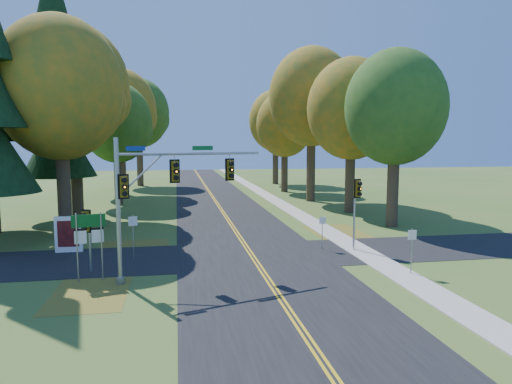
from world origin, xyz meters
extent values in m
plane|color=#365B20|center=(0.00, 0.00, 0.00)|extent=(160.00, 160.00, 0.00)
cube|color=black|center=(0.00, 0.00, 0.01)|extent=(8.00, 160.00, 0.02)
cube|color=black|center=(0.00, 2.00, 0.01)|extent=(60.00, 6.00, 0.02)
cube|color=gold|center=(-0.10, 0.00, 0.03)|extent=(0.10, 160.00, 0.01)
cube|color=gold|center=(0.10, 0.00, 0.03)|extent=(0.10, 160.00, 0.01)
cube|color=#9E998E|center=(6.20, 0.00, 0.03)|extent=(1.60, 160.00, 0.06)
cube|color=brown|center=(-6.50, 4.00, 0.01)|extent=(4.00, 6.00, 0.00)
cube|color=brown|center=(6.80, 6.00, 0.01)|extent=(3.50, 8.00, 0.00)
cube|color=brown|center=(-7.50, -3.00, 0.01)|extent=(3.00, 5.00, 0.00)
cylinder|color=#38281C|center=(-11.20, 9.30, 3.38)|extent=(0.86, 0.86, 6.75)
ellipsoid|color=#B97018|center=(-11.20, 9.30, 9.55)|extent=(8.00, 8.00, 9.20)
sphere|color=#B97018|center=(-9.60, 10.50, 8.75)|extent=(4.80, 4.80, 4.80)
sphere|color=#B97018|center=(-12.60, 8.50, 10.35)|extent=(4.40, 4.40, 4.40)
cylinder|color=#38281C|center=(11.50, 8.70, 3.04)|extent=(0.83, 0.83, 6.08)
ellipsoid|color=#416820|center=(11.50, 8.70, 8.60)|extent=(7.20, 7.20, 8.28)
sphere|color=#416820|center=(12.94, 9.78, 7.88)|extent=(4.32, 4.32, 4.32)
sphere|color=#416820|center=(10.24, 7.98, 9.32)|extent=(3.96, 3.96, 3.96)
cylinder|color=#38281C|center=(-11.80, 16.20, 3.71)|extent=(0.89, 0.89, 7.42)
ellipsoid|color=#B97018|center=(-11.80, 16.20, 10.43)|extent=(8.60, 8.60, 9.89)
sphere|color=#B97018|center=(-10.08, 17.49, 9.57)|extent=(5.16, 5.16, 5.16)
sphere|color=#B97018|center=(-13.30, 15.34, 11.29)|extent=(4.73, 4.73, 4.73)
cylinder|color=#38281C|center=(10.90, 15.50, 3.15)|extent=(0.84, 0.84, 6.30)
ellipsoid|color=#B97018|center=(10.90, 15.50, 8.96)|extent=(7.60, 7.60, 8.74)
sphere|color=#B97018|center=(12.42, 16.64, 8.20)|extent=(4.56, 4.56, 4.56)
sphere|color=#B97018|center=(9.57, 14.74, 9.72)|extent=(4.18, 4.18, 4.18)
cylinder|color=#38281C|center=(-9.60, 24.40, 2.81)|extent=(0.81, 0.81, 5.62)
ellipsoid|color=#416820|center=(-9.60, 24.40, 8.00)|extent=(6.80, 6.80, 7.82)
sphere|color=#416820|center=(-8.24, 25.42, 7.33)|extent=(4.08, 4.08, 4.08)
sphere|color=#416820|center=(-10.79, 23.72, 8.69)|extent=(3.74, 3.74, 3.74)
cylinder|color=#38281C|center=(9.80, 23.60, 3.83)|extent=(0.90, 0.90, 7.65)
ellipsoid|color=#B97018|center=(9.80, 23.60, 10.73)|extent=(8.80, 8.80, 10.12)
sphere|color=#B97018|center=(11.56, 24.92, 9.85)|extent=(5.28, 5.28, 5.28)
sphere|color=#B97018|center=(8.26, 22.72, 11.61)|extent=(4.84, 4.84, 4.84)
cylinder|color=#38281C|center=(-10.20, 33.10, 3.49)|extent=(0.87, 0.87, 6.98)
ellipsoid|color=#B97018|center=(-10.20, 33.10, 9.85)|extent=(8.20, 8.20, 9.43)
sphere|color=#B97018|center=(-8.56, 34.33, 9.03)|extent=(4.92, 4.92, 4.92)
sphere|color=#B97018|center=(-11.63, 32.28, 10.67)|extent=(4.51, 4.51, 4.51)
cylinder|color=#38281C|center=(9.20, 32.80, 2.93)|extent=(0.82, 0.82, 5.85)
ellipsoid|color=#B97018|center=(9.20, 32.80, 8.30)|extent=(7.00, 7.00, 8.05)
sphere|color=#B97018|center=(10.60, 33.85, 7.60)|extent=(4.20, 4.20, 4.20)
sphere|color=#B97018|center=(7.97, 32.10, 9.00)|extent=(3.85, 3.85, 3.85)
cylinder|color=#38281C|center=(-9.00, 44.00, 3.60)|extent=(0.88, 0.88, 7.20)
ellipsoid|color=#416820|center=(-9.00, 44.00, 10.14)|extent=(8.40, 8.40, 9.66)
sphere|color=#416820|center=(-7.32, 45.26, 9.30)|extent=(5.04, 5.04, 5.04)
sphere|color=#416820|center=(-10.47, 43.16, 10.98)|extent=(4.62, 4.62, 4.62)
cylinder|color=#38281C|center=(10.40, 43.50, 3.26)|extent=(0.85, 0.85, 6.53)
ellipsoid|color=#B97018|center=(10.40, 43.50, 9.26)|extent=(7.80, 7.80, 8.97)
sphere|color=#B97018|center=(11.96, 44.67, 8.47)|extent=(4.68, 4.68, 4.68)
sphere|color=#B97018|center=(9.04, 42.72, 10.04)|extent=(4.29, 4.29, 4.29)
cylinder|color=#38281C|center=(-13.00, 16.00, 1.71)|extent=(0.50, 0.50, 3.42)
cone|color=black|center=(-13.00, 16.00, 6.15)|extent=(5.60, 5.60, 5.45)
cone|color=black|center=(-13.00, 16.00, 10.04)|extent=(4.57, 4.57, 5.45)
cone|color=black|center=(-13.00, 16.00, 13.94)|extent=(3.55, 3.55, 5.45)
cylinder|color=#979AA0|center=(-6.43, -2.00, 3.16)|extent=(0.20, 0.20, 6.32)
cylinder|color=#979AA0|center=(-6.43, -2.00, 0.14)|extent=(0.40, 0.40, 0.27)
cylinder|color=#979AA0|center=(-3.20, -0.96, 5.60)|extent=(6.49, 2.18, 0.13)
cylinder|color=#979AA0|center=(-5.48, -1.69, 4.69)|extent=(1.97, 0.70, 1.87)
cylinder|color=#979AA0|center=(-4.02, -1.23, 5.43)|extent=(0.04, 0.04, 0.33)
cube|color=#72590C|center=(-4.02, -1.23, 4.82)|extent=(0.37, 0.35, 0.90)
cube|color=black|center=(-4.02, -1.23, 4.82)|extent=(0.46, 0.17, 1.07)
sphere|color=orange|center=(-3.96, -1.42, 4.82)|extent=(0.16, 0.16, 0.16)
cylinder|color=black|center=(-3.96, -1.42, 5.11)|extent=(0.25, 0.20, 0.22)
cylinder|color=black|center=(-3.96, -1.42, 4.82)|extent=(0.25, 0.20, 0.22)
cylinder|color=black|center=(-3.96, -1.42, 4.53)|extent=(0.25, 0.20, 0.22)
cylinder|color=#979AA0|center=(-1.44, -0.40, 5.43)|extent=(0.04, 0.04, 0.33)
cube|color=#72590C|center=(-1.44, -0.40, 4.82)|extent=(0.37, 0.35, 0.90)
cube|color=black|center=(-1.44, -0.40, 4.82)|extent=(0.46, 0.17, 1.07)
sphere|color=orange|center=(-1.38, -0.60, 4.82)|extent=(0.16, 0.16, 0.16)
cylinder|color=black|center=(-1.38, -0.60, 5.11)|extent=(0.25, 0.20, 0.22)
cylinder|color=black|center=(-1.38, -0.60, 4.82)|extent=(0.25, 0.20, 0.22)
cylinder|color=black|center=(-1.38, -0.60, 4.53)|extent=(0.25, 0.20, 0.22)
cube|color=#72590C|center=(-6.17, -2.06, 4.24)|extent=(0.37, 0.35, 0.90)
cube|color=black|center=(-6.17, -2.06, 4.24)|extent=(0.46, 0.17, 1.07)
sphere|color=orange|center=(-6.11, -2.25, 4.24)|extent=(0.16, 0.16, 0.16)
cylinder|color=black|center=(-6.11, -2.25, 4.53)|extent=(0.25, 0.20, 0.22)
cylinder|color=black|center=(-6.11, -2.25, 4.24)|extent=(0.25, 0.20, 0.22)
cylinder|color=black|center=(-6.11, -2.25, 3.95)|extent=(0.25, 0.20, 0.22)
cube|color=navy|center=(-5.65, -1.75, 5.85)|extent=(0.78, 0.28, 0.20)
cube|color=#0C5926|center=(-2.73, -0.81, 5.85)|extent=(0.96, 0.34, 0.20)
cylinder|color=#9CA1A5|center=(5.90, 2.09, 2.00)|extent=(0.11, 0.11, 4.01)
cube|color=#72590C|center=(5.97, 1.90, 3.55)|extent=(0.38, 0.36, 0.91)
cube|color=black|center=(5.97, 1.90, 3.55)|extent=(0.46, 0.18, 1.07)
sphere|color=orange|center=(6.03, 1.70, 3.55)|extent=(0.16, 0.16, 0.16)
cylinder|color=black|center=(6.03, 1.70, 3.84)|extent=(0.25, 0.21, 0.22)
cylinder|color=black|center=(6.03, 1.70, 3.55)|extent=(0.25, 0.21, 0.22)
cylinder|color=black|center=(6.03, 1.70, 3.26)|extent=(0.25, 0.21, 0.22)
cylinder|color=gray|center=(-8.00, 0.00, 1.48)|extent=(0.11, 0.11, 2.95)
cube|color=#72590C|center=(-8.08, -0.19, 2.49)|extent=(0.40, 0.38, 0.92)
cube|color=black|center=(-8.08, -0.19, 2.49)|extent=(0.45, 0.21, 1.09)
sphere|color=orange|center=(-8.16, -0.38, 2.49)|extent=(0.17, 0.17, 0.17)
cylinder|color=black|center=(-8.16, -0.38, 2.79)|extent=(0.26, 0.22, 0.22)
cylinder|color=black|center=(-8.16, -0.38, 2.49)|extent=(0.26, 0.22, 0.22)
cylinder|color=black|center=(-8.16, -0.38, 2.20)|extent=(0.26, 0.22, 0.22)
cylinder|color=gray|center=(-8.26, -1.52, 1.53)|extent=(0.06, 0.06, 3.06)
cylinder|color=gray|center=(-7.27, -1.26, 1.53)|extent=(0.06, 0.06, 3.06)
cube|color=#0B501B|center=(-7.77, -1.36, 2.70)|extent=(1.39, 0.40, 0.56)
cube|color=silver|center=(-7.77, -1.36, 2.70)|extent=(1.18, 0.32, 0.08)
cube|color=silver|center=(-8.12, -1.45, 1.99)|extent=(0.50, 0.17, 0.56)
cube|color=black|center=(-8.12, -1.45, 2.32)|extent=(0.49, 0.13, 0.10)
cube|color=silver|center=(-7.43, -1.27, 1.99)|extent=(0.50, 0.17, 0.56)
cube|color=black|center=(-7.43, -1.27, 2.32)|extent=(0.49, 0.13, 0.10)
cube|color=white|center=(-9.93, 4.39, 1.01)|extent=(1.46, 0.23, 2.02)
cube|color=maroon|center=(-9.93, 4.28, 1.07)|extent=(1.12, 0.04, 1.46)
cube|color=white|center=(-10.49, 4.40, 0.17)|extent=(0.09, 0.09, 0.34)
cube|color=white|center=(-9.37, 4.38, 0.17)|extent=(0.09, 0.09, 0.34)
cylinder|color=gray|center=(4.20, 2.60, 0.98)|extent=(0.04, 0.04, 1.95)
cube|color=silver|center=(4.20, 2.58, 1.69)|extent=(0.37, 0.04, 0.40)
cylinder|color=gray|center=(6.71, -2.86, 1.08)|extent=(0.05, 0.05, 2.16)
cube|color=silver|center=(6.71, -2.88, 1.86)|extent=(0.41, 0.03, 0.44)
cylinder|color=gray|center=(-6.22, 2.00, 1.19)|extent=(0.05, 0.05, 2.39)
cube|color=white|center=(-6.21, 1.98, 2.06)|extent=(0.44, 0.18, 0.49)
camera|label=1|loc=(-3.93, -21.98, 6.12)|focal=32.00mm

